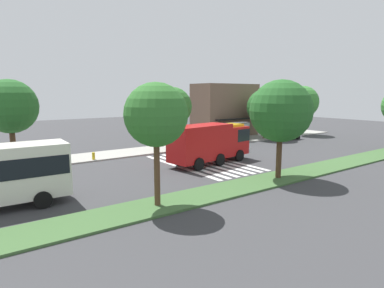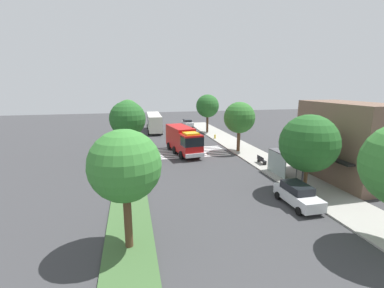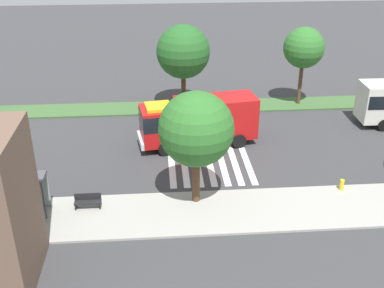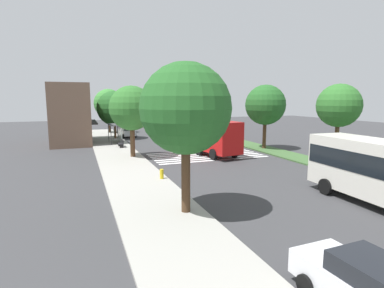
# 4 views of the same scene
# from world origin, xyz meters

# --- Properties ---
(ground_plane) EXTENTS (120.00, 120.00, 0.00)m
(ground_plane) POSITION_xyz_m (0.00, 0.00, 0.00)
(ground_plane) COLOR #38383A
(sidewalk) EXTENTS (60.00, 4.52, 0.14)m
(sidewalk) POSITION_xyz_m (0.00, 8.71, 0.07)
(sidewalk) COLOR #9E9B93
(sidewalk) RESTS_ON ground_plane
(median_strip) EXTENTS (60.00, 3.00, 0.14)m
(median_strip) POSITION_xyz_m (0.00, -7.96, 0.07)
(median_strip) COLOR #3D6033
(median_strip) RESTS_ON ground_plane
(crosswalk) EXTENTS (5.85, 11.62, 0.01)m
(crosswalk) POSITION_xyz_m (-1.06, 0.00, 0.01)
(crosswalk) COLOR silver
(crosswalk) RESTS_ON ground_plane
(fire_truck) EXTENTS (9.20, 3.83, 3.69)m
(fire_truck) POSITION_xyz_m (-0.36, -0.49, 2.06)
(fire_truck) COLOR #B71414
(fire_truck) RESTS_ON ground_plane
(parked_car_west) EXTENTS (4.83, 2.17, 1.67)m
(parked_car_west) POSITION_xyz_m (-24.84, 5.25, 0.87)
(parked_car_west) COLOR silver
(parked_car_west) RESTS_ON ground_plane
(parked_car_mid) EXTENTS (4.47, 2.05, 1.76)m
(parked_car_mid) POSITION_xyz_m (17.83, 5.26, 0.90)
(parked_car_mid) COLOR silver
(parked_car_mid) RESTS_ON ground_plane
(transit_bus) EXTENTS (11.31, 3.11, 3.62)m
(transit_bus) POSITION_xyz_m (-19.79, -2.91, 2.14)
(transit_bus) COLOR silver
(transit_bus) RESTS_ON ground_plane
(bus_stop_shelter) EXTENTS (3.50, 1.40, 2.46)m
(bus_stop_shelter) POSITION_xyz_m (10.89, 7.71, 1.89)
(bus_stop_shelter) COLOR #4C4C51
(bus_stop_shelter) RESTS_ON sidewalk
(bench_near_shelter) EXTENTS (1.60, 0.50, 0.90)m
(bench_near_shelter) POSITION_xyz_m (6.89, 7.74, 0.59)
(bench_near_shelter) COLOR black
(bench_near_shelter) RESTS_ON sidewalk
(street_lamp) EXTENTS (0.36, 0.36, 5.93)m
(street_lamp) POSITION_xyz_m (15.77, 7.06, 3.66)
(street_lamp) COLOR #2D2D30
(street_lamp) RESTS_ON sidewalk
(storefront_building) EXTENTS (9.68, 5.64, 7.86)m
(storefront_building) POSITION_xyz_m (13.48, 13.39, 3.92)
(storefront_building) COLOR brown
(storefront_building) RESTS_ON ground_plane
(sidewalk_tree_far_west) EXTENTS (4.56, 4.56, 7.57)m
(sidewalk_tree_far_west) POSITION_xyz_m (-15.81, 7.46, 5.40)
(sidewalk_tree_far_west) COLOR #47301E
(sidewalk_tree_far_west) RESTS_ON sidewalk
(sidewalk_tree_west) EXTENTS (4.43, 4.43, 7.07)m
(sidewalk_tree_west) POSITION_xyz_m (0.33, 7.46, 4.97)
(sidewalk_tree_west) COLOR #513823
(sidewalk_tree_west) RESTS_ON sidewalk
(sidewalk_tree_center) EXTENTS (5.04, 5.04, 6.94)m
(sidewalk_tree_center) POSITION_xyz_m (15.68, 7.46, 4.55)
(sidewalk_tree_center) COLOR #513823
(sidewalk_tree_center) RESTS_ON sidewalk
(median_tree_far_west) EXTENTS (3.61, 3.61, 7.02)m
(median_tree_far_west) POSITION_xyz_m (-10.48, -7.96, 5.32)
(median_tree_far_west) COLOR #513823
(median_tree_far_west) RESTS_ON median_strip
(median_tree_west) EXTENTS (4.65, 4.65, 7.41)m
(median_tree_west) POSITION_xyz_m (0.13, -7.96, 5.20)
(median_tree_west) COLOR #47301E
(median_tree_west) RESTS_ON median_strip
(median_tree_center) EXTENTS (4.10, 4.10, 7.04)m
(median_tree_center) POSITION_xyz_m (20.71, -7.96, 5.10)
(median_tree_center) COLOR #513823
(median_tree_center) RESTS_ON median_strip
(fire_hydrant) EXTENTS (0.28, 0.28, 0.70)m
(fire_hydrant) POSITION_xyz_m (-9.09, 6.96, 0.49)
(fire_hydrant) COLOR gold
(fire_hydrant) RESTS_ON sidewalk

